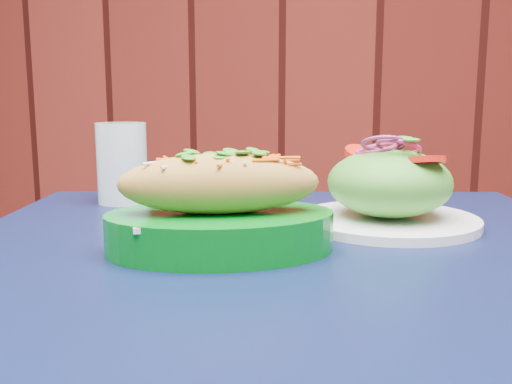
# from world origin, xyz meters

# --- Properties ---
(cafe_table) EXTENTS (0.95, 0.95, 0.75)m
(cafe_table) POSITION_xyz_m (-0.08, 1.18, 0.66)
(cafe_table) COLOR black
(cafe_table) RESTS_ON ground
(banh_mi_basket) EXTENTS (0.30, 0.24, 0.12)m
(banh_mi_basket) POSITION_xyz_m (-0.15, 1.16, 0.80)
(banh_mi_basket) COLOR #006913
(banh_mi_basket) RESTS_ON cafe_table
(salad_plate) EXTENTS (0.24, 0.24, 0.12)m
(salad_plate) POSITION_xyz_m (0.03, 1.33, 0.80)
(salad_plate) COLOR white
(salad_plate) RESTS_ON cafe_table
(water_glass) EXTENTS (0.08, 0.08, 0.13)m
(water_glass) POSITION_xyz_m (-0.39, 1.41, 0.81)
(water_glass) COLOR silver
(water_glass) RESTS_ON cafe_table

